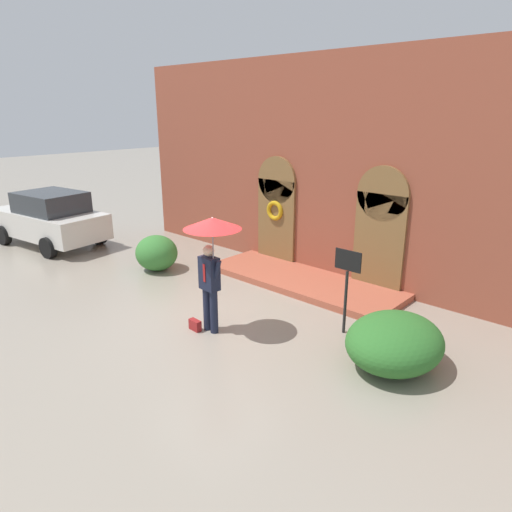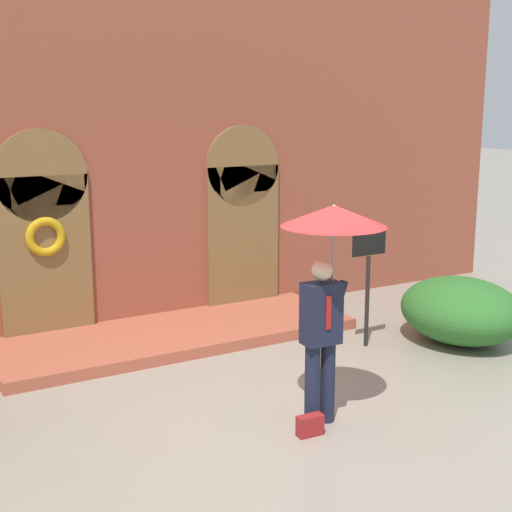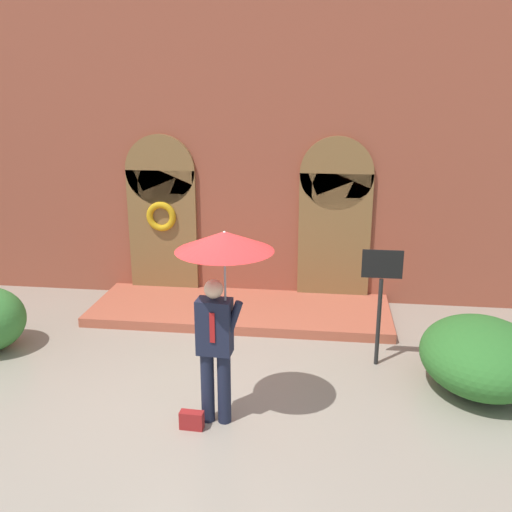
{
  "view_description": "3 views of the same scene",
  "coord_description": "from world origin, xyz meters",
  "px_view_note": "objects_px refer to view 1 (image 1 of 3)",
  "views": [
    {
      "loc": [
        6.49,
        -5.8,
        4.25
      ],
      "look_at": [
        -0.19,
        1.52,
        1.07
      ],
      "focal_mm": 32.0,
      "sensor_mm": 36.0,
      "label": 1
    },
    {
      "loc": [
        -3.94,
        -6.13,
        3.37
      ],
      "look_at": [
        0.38,
        1.37,
        1.52
      ],
      "focal_mm": 50.0,
      "sensor_mm": 36.0,
      "label": 2
    },
    {
      "loc": [
        1.45,
        -6.19,
        3.88
      ],
      "look_at": [
        0.44,
        1.78,
        1.47
      ],
      "focal_mm": 40.0,
      "sensor_mm": 36.0,
      "label": 3
    }
  ],
  "objects_px": {
    "person_with_umbrella": "(212,240)",
    "handbag": "(195,325)",
    "shrub_left": "(157,253)",
    "parked_car": "(50,218)",
    "sign_post": "(347,278)",
    "shrub_right": "(394,342)"
  },
  "relations": [
    {
      "from": "sign_post",
      "to": "shrub_right",
      "type": "height_order",
      "value": "sign_post"
    },
    {
      "from": "sign_post",
      "to": "shrub_left",
      "type": "height_order",
      "value": "sign_post"
    },
    {
      "from": "handbag",
      "to": "shrub_left",
      "type": "bearing_deg",
      "value": 157.84
    },
    {
      "from": "person_with_umbrella",
      "to": "shrub_left",
      "type": "relative_size",
      "value": 1.99
    },
    {
      "from": "person_with_umbrella",
      "to": "parked_car",
      "type": "distance_m",
      "value": 8.63
    },
    {
      "from": "person_with_umbrella",
      "to": "parked_car",
      "type": "bearing_deg",
      "value": 175.71
    },
    {
      "from": "handbag",
      "to": "sign_post",
      "type": "distance_m",
      "value": 3.17
    },
    {
      "from": "shrub_right",
      "to": "parked_car",
      "type": "relative_size",
      "value": 0.43
    },
    {
      "from": "person_with_umbrella",
      "to": "handbag",
      "type": "distance_m",
      "value": 1.85
    },
    {
      "from": "sign_post",
      "to": "person_with_umbrella",
      "type": "bearing_deg",
      "value": -137.88
    },
    {
      "from": "shrub_left",
      "to": "shrub_right",
      "type": "bearing_deg",
      "value": -2.07
    },
    {
      "from": "shrub_left",
      "to": "parked_car",
      "type": "bearing_deg",
      "value": -169.73
    },
    {
      "from": "shrub_right",
      "to": "sign_post",
      "type": "bearing_deg",
      "value": 158.36
    },
    {
      "from": "handbag",
      "to": "shrub_right",
      "type": "xyz_separation_m",
      "value": [
        3.58,
        1.42,
        0.36
      ]
    },
    {
      "from": "shrub_left",
      "to": "person_with_umbrella",
      "type": "bearing_deg",
      "value": -20.55
    },
    {
      "from": "shrub_left",
      "to": "parked_car",
      "type": "height_order",
      "value": "parked_car"
    },
    {
      "from": "person_with_umbrella",
      "to": "parked_car",
      "type": "height_order",
      "value": "person_with_umbrella"
    },
    {
      "from": "person_with_umbrella",
      "to": "sign_post",
      "type": "height_order",
      "value": "person_with_umbrella"
    },
    {
      "from": "sign_post",
      "to": "parked_car",
      "type": "height_order",
      "value": "parked_car"
    },
    {
      "from": "person_with_umbrella",
      "to": "shrub_left",
      "type": "xyz_separation_m",
      "value": [
        -3.94,
        1.48,
        -1.42
      ]
    },
    {
      "from": "handbag",
      "to": "shrub_right",
      "type": "height_order",
      "value": "shrub_right"
    },
    {
      "from": "handbag",
      "to": "person_with_umbrella",
      "type": "bearing_deg",
      "value": 32.3
    }
  ]
}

